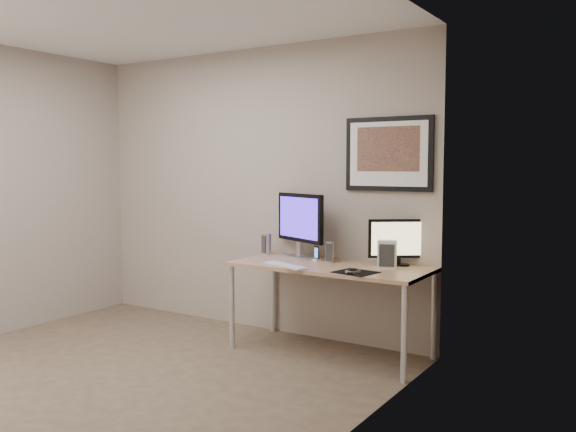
{
  "coord_description": "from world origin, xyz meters",
  "views": [
    {
      "loc": [
        3.31,
        -2.93,
        1.53
      ],
      "look_at": [
        0.76,
        1.1,
        1.13
      ],
      "focal_mm": 38.0,
      "sensor_mm": 36.0,
      "label": 1
    }
  ],
  "objects_px": {
    "phone_dock": "(317,253)",
    "framed_art": "(388,154)",
    "speaker_left": "(267,244)",
    "speaker_right": "(330,252)",
    "keyboard": "(285,266)",
    "monitor_large": "(300,222)",
    "monitor_tv": "(398,241)",
    "desk": "(330,273)",
    "fan_unit": "(387,255)"
  },
  "relations": [
    {
      "from": "phone_dock",
      "to": "framed_art",
      "type": "bearing_deg",
      "value": 43.01
    },
    {
      "from": "speaker_left",
      "to": "speaker_right",
      "type": "bearing_deg",
      "value": 14.61
    },
    {
      "from": "keyboard",
      "to": "monitor_large",
      "type": "bearing_deg",
      "value": 126.63
    },
    {
      "from": "monitor_tv",
      "to": "phone_dock",
      "type": "height_order",
      "value": "monitor_tv"
    },
    {
      "from": "desk",
      "to": "monitor_large",
      "type": "height_order",
      "value": "monitor_large"
    },
    {
      "from": "speaker_right",
      "to": "phone_dock",
      "type": "bearing_deg",
      "value": 151.64
    },
    {
      "from": "desk",
      "to": "phone_dock",
      "type": "height_order",
      "value": "phone_dock"
    },
    {
      "from": "keyboard",
      "to": "monitor_tv",
      "type": "bearing_deg",
      "value": 55.47
    },
    {
      "from": "speaker_right",
      "to": "keyboard",
      "type": "xyz_separation_m",
      "value": [
        -0.19,
        -0.38,
        -0.08
      ]
    },
    {
      "from": "speaker_right",
      "to": "phone_dock",
      "type": "relative_size",
      "value": 1.43
    },
    {
      "from": "monitor_large",
      "to": "fan_unit",
      "type": "distance_m",
      "value": 0.89
    },
    {
      "from": "desk",
      "to": "fan_unit",
      "type": "distance_m",
      "value": 0.5
    },
    {
      "from": "framed_art",
      "to": "monitor_tv",
      "type": "xyz_separation_m",
      "value": [
        0.12,
        -0.07,
        -0.69
      ]
    },
    {
      "from": "keyboard",
      "to": "desk",
      "type": "bearing_deg",
      "value": 65.65
    },
    {
      "from": "monitor_tv",
      "to": "speaker_right",
      "type": "xyz_separation_m",
      "value": [
        -0.54,
        -0.15,
        -0.11
      ]
    },
    {
      "from": "speaker_right",
      "to": "framed_art",
      "type": "bearing_deg",
      "value": 5.83
    },
    {
      "from": "desk",
      "to": "monitor_large",
      "type": "distance_m",
      "value": 0.58
    },
    {
      "from": "speaker_left",
      "to": "phone_dock",
      "type": "xyz_separation_m",
      "value": [
        0.56,
        -0.08,
        -0.03
      ]
    },
    {
      "from": "framed_art",
      "to": "monitor_tv",
      "type": "distance_m",
      "value": 0.71
    },
    {
      "from": "framed_art",
      "to": "speaker_right",
      "type": "xyz_separation_m",
      "value": [
        -0.41,
        -0.22,
        -0.8
      ]
    },
    {
      "from": "monitor_large",
      "to": "speaker_right",
      "type": "height_order",
      "value": "monitor_large"
    },
    {
      "from": "speaker_left",
      "to": "fan_unit",
      "type": "xyz_separation_m",
      "value": [
        1.21,
        -0.13,
        0.02
      ]
    },
    {
      "from": "framed_art",
      "to": "phone_dock",
      "type": "relative_size",
      "value": 6.16
    },
    {
      "from": "framed_art",
      "to": "speaker_right",
      "type": "relative_size",
      "value": 4.32
    },
    {
      "from": "phone_dock",
      "to": "speaker_right",
      "type": "bearing_deg",
      "value": 16.13
    },
    {
      "from": "desk",
      "to": "fan_unit",
      "type": "height_order",
      "value": "fan_unit"
    },
    {
      "from": "keyboard",
      "to": "fan_unit",
      "type": "xyz_separation_m",
      "value": [
        0.72,
        0.34,
        0.1
      ]
    },
    {
      "from": "desk",
      "to": "monitor_tv",
      "type": "relative_size",
      "value": 3.95
    },
    {
      "from": "speaker_right",
      "to": "monitor_large",
      "type": "bearing_deg",
      "value": 144.57
    },
    {
      "from": "monitor_large",
      "to": "keyboard",
      "type": "xyz_separation_m",
      "value": [
        0.14,
        -0.46,
        -0.3
      ]
    },
    {
      "from": "speaker_left",
      "to": "fan_unit",
      "type": "bearing_deg",
      "value": 16.26
    },
    {
      "from": "monitor_tv",
      "to": "framed_art",
      "type": "bearing_deg",
      "value": 113.92
    },
    {
      "from": "framed_art",
      "to": "speaker_right",
      "type": "bearing_deg",
      "value": -151.89
    },
    {
      "from": "desk",
      "to": "phone_dock",
      "type": "distance_m",
      "value": 0.26
    },
    {
      "from": "speaker_left",
      "to": "speaker_right",
      "type": "height_order",
      "value": "speaker_left"
    },
    {
      "from": "speaker_left",
      "to": "phone_dock",
      "type": "relative_size",
      "value": 1.55
    },
    {
      "from": "phone_dock",
      "to": "keyboard",
      "type": "relative_size",
      "value": 0.26
    },
    {
      "from": "speaker_left",
      "to": "monitor_large",
      "type": "bearing_deg",
      "value": 19.94
    },
    {
      "from": "speaker_right",
      "to": "fan_unit",
      "type": "xyz_separation_m",
      "value": [
        0.52,
        -0.03,
        0.02
      ]
    },
    {
      "from": "monitor_large",
      "to": "phone_dock",
      "type": "xyz_separation_m",
      "value": [
        0.2,
        -0.06,
        -0.25
      ]
    },
    {
      "from": "framed_art",
      "to": "keyboard",
      "type": "relative_size",
      "value": 1.62
    },
    {
      "from": "desk",
      "to": "phone_dock",
      "type": "bearing_deg",
      "value": 147.66
    },
    {
      "from": "speaker_left",
      "to": "keyboard",
      "type": "relative_size",
      "value": 0.41
    },
    {
      "from": "monitor_tv",
      "to": "phone_dock",
      "type": "bearing_deg",
      "value": 156.51
    },
    {
      "from": "speaker_left",
      "to": "desk",
      "type": "bearing_deg",
      "value": 7.19
    },
    {
      "from": "phone_dock",
      "to": "keyboard",
      "type": "height_order",
      "value": "phone_dock"
    },
    {
      "from": "speaker_left",
      "to": "keyboard",
      "type": "bearing_deg",
      "value": -21.37
    },
    {
      "from": "speaker_right",
      "to": "fan_unit",
      "type": "distance_m",
      "value": 0.53
    },
    {
      "from": "monitor_large",
      "to": "speaker_right",
      "type": "distance_m",
      "value": 0.41
    },
    {
      "from": "speaker_right",
      "to": "speaker_left",
      "type": "bearing_deg",
      "value": 150.1
    }
  ]
}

